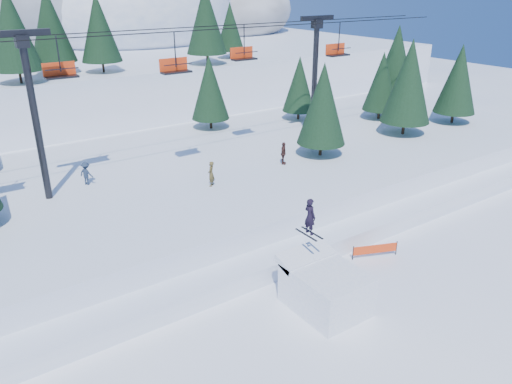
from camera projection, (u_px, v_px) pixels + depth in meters
ground at (348, 326)px, 23.95m from camera, size 160.00×160.00×0.00m
mid_shelf at (178, 186)px, 37.09m from camera, size 70.00×22.00×2.50m
berm at (254, 248)px, 29.79m from camera, size 70.00×6.00×1.10m
jump_kicker at (325, 286)px, 24.97m from camera, size 3.15×4.37×5.42m
chairlift at (176, 75)px, 34.23m from camera, size 47.18×3.21×10.28m
conifer_stand at (196, 106)px, 36.15m from camera, size 60.46×15.63×9.41m
distant_skiers at (131, 177)px, 32.96m from camera, size 20.96×5.99×1.72m
banner_near at (375, 249)px, 29.72m from camera, size 2.66×1.10×0.90m
banner_far at (404, 220)px, 33.41m from camera, size 2.72×0.93×0.90m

